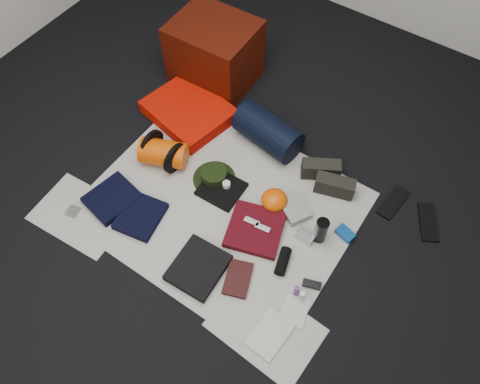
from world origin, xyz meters
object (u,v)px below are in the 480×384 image
Objects in this scene: sleeping_pad at (189,111)px; navy_duffel at (268,132)px; compact_camera at (305,236)px; paperback_book at (238,279)px; water_bottle at (321,230)px; stuff_sack at (164,153)px; red_cabinet at (215,53)px.

sleeping_pad is 1.24× the size of navy_duffel.
compact_camera is at bearing -31.43° from navy_duffel.
paperback_book is at bearing -40.14° from sleeping_pad.
navy_duffel is at bearing 145.61° from water_bottle.
sleeping_pad is at bearing 166.49° from compact_camera.
navy_duffel is 2.32× the size of water_bottle.
water_bottle is (0.66, -0.45, -0.02)m from navy_duffel.
navy_duffel is at bearing 144.36° from compact_camera.
paperback_book is (0.89, -0.43, -0.07)m from stuff_sack.
compact_camera is (1.18, -0.39, -0.03)m from sleeping_pad.
water_bottle is 0.11m from compact_camera.
navy_duffel reaches higher than water_bottle.
stuff_sack is at bearing -174.02° from compact_camera.
navy_duffel reaches higher than stuff_sack.
water_bottle is 0.90× the size of paperback_book.
red_cabinet is 0.76m from navy_duffel.
sleeping_pad is 0.61m from navy_duffel.
stuff_sack is 1.07m from compact_camera.
red_cabinet reaches higher than paperback_book.
stuff_sack is 0.67× the size of navy_duffel.
stuff_sack is at bearing 134.02° from paperback_book.
stuff_sack is at bearing -79.72° from red_cabinet.
sleeping_pad is 1.85× the size of stuff_sack.
water_bottle is at bearing -32.33° from red_cabinet.
red_cabinet is 0.48m from sleeping_pad.
sleeping_pad is at bearing -82.57° from red_cabinet.
red_cabinet is 1.52m from compact_camera.
stuff_sack is 0.71m from navy_duffel.
water_bottle is at bearing 37.07° from compact_camera.
compact_camera is (1.26, -0.82, -0.21)m from red_cabinet.
red_cabinet is 0.88m from stuff_sack.
sleeping_pad is at bearing 164.79° from water_bottle.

